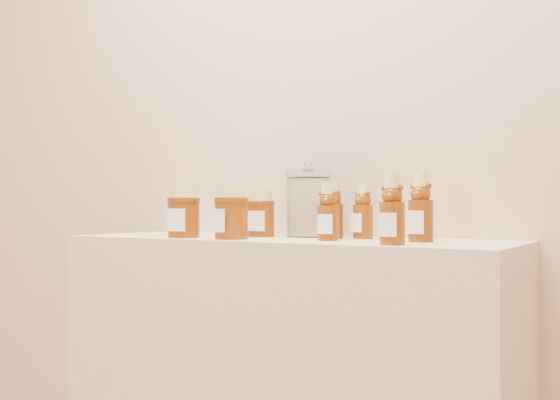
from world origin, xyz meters
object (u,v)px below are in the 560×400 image
Objects in this scene: bear_bottle_back_left at (333,206)px; bear_bottle_front_left at (328,208)px; glass_canister at (309,201)px; honey_jar_left at (184,211)px.

bear_bottle_front_left is at bearing -52.42° from bear_bottle_back_left.
glass_canister is at bearing 119.43° from bear_bottle_front_left.
bear_bottle_back_left is at bearing 96.36° from bear_bottle_front_left.
bear_bottle_back_left reaches higher than honey_jar_left.
bear_bottle_front_left reaches higher than honey_jar_left.
bear_bottle_back_left is 0.11m from glass_canister.
bear_bottle_back_left is 1.19× the size of honey_jar_left.
glass_canister reaches higher than bear_bottle_front_left.
glass_canister is (0.27, 0.21, 0.03)m from honey_jar_left.
glass_canister reaches higher than bear_bottle_back_left.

